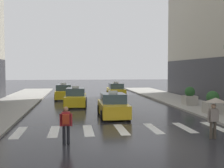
{
  "coord_description": "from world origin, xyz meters",
  "views": [
    {
      "loc": [
        -2.55,
        -11.67,
        3.25
      ],
      "look_at": [
        0.18,
        8.0,
        2.22
      ],
      "focal_mm": 44.29,
      "sensor_mm": 36.0,
      "label": 1
    }
  ],
  "objects_px": {
    "taxi_third": "(64,93)",
    "planter_near_corner": "(213,103)",
    "taxi_lead": "(113,106)",
    "taxi_fourth": "(116,91)",
    "pedestrian_with_umbrella": "(215,107)",
    "planter_mid_block": "(190,97)",
    "pedestrian_with_backpack": "(66,122)",
    "taxi_second": "(76,98)"
  },
  "relations": [
    {
      "from": "taxi_third",
      "to": "planter_near_corner",
      "type": "bearing_deg",
      "value": -49.26
    },
    {
      "from": "taxi_lead",
      "to": "taxi_fourth",
      "type": "relative_size",
      "value": 1.0
    },
    {
      "from": "taxi_lead",
      "to": "pedestrian_with_umbrella",
      "type": "xyz_separation_m",
      "value": [
        3.88,
        -6.77,
        0.79
      ]
    },
    {
      "from": "planter_mid_block",
      "to": "taxi_lead",
      "type": "bearing_deg",
      "value": -149.94
    },
    {
      "from": "pedestrian_with_backpack",
      "to": "planter_near_corner",
      "type": "xyz_separation_m",
      "value": [
        10.12,
        6.32,
        -0.1
      ]
    },
    {
      "from": "taxi_second",
      "to": "taxi_fourth",
      "type": "height_order",
      "value": "same"
    },
    {
      "from": "taxi_second",
      "to": "pedestrian_with_umbrella",
      "type": "xyz_separation_m",
      "value": [
        6.4,
        -12.78,
        0.79
      ]
    },
    {
      "from": "taxi_lead",
      "to": "planter_near_corner",
      "type": "distance_m",
      "value": 7.11
    },
    {
      "from": "taxi_lead",
      "to": "taxi_third",
      "type": "bearing_deg",
      "value": 107.47
    },
    {
      "from": "taxi_lead",
      "to": "planter_mid_block",
      "type": "bearing_deg",
      "value": 30.06
    },
    {
      "from": "pedestrian_with_backpack",
      "to": "taxi_second",
      "type": "bearing_deg",
      "value": 87.72
    },
    {
      "from": "taxi_lead",
      "to": "pedestrian_with_umbrella",
      "type": "height_order",
      "value": "pedestrian_with_umbrella"
    },
    {
      "from": "planter_near_corner",
      "to": "planter_mid_block",
      "type": "relative_size",
      "value": 1.0
    },
    {
      "from": "planter_mid_block",
      "to": "pedestrian_with_backpack",
      "type": "bearing_deg",
      "value": -133.31
    },
    {
      "from": "taxi_lead",
      "to": "planter_near_corner",
      "type": "xyz_separation_m",
      "value": [
        7.09,
        -0.52,
        0.15
      ]
    },
    {
      "from": "taxi_second",
      "to": "planter_mid_block",
      "type": "bearing_deg",
      "value": -9.44
    },
    {
      "from": "pedestrian_with_umbrella",
      "to": "pedestrian_with_backpack",
      "type": "xyz_separation_m",
      "value": [
        -6.91,
        -0.07,
        -0.54
      ]
    },
    {
      "from": "taxi_fourth",
      "to": "pedestrian_with_backpack",
      "type": "xyz_separation_m",
      "value": [
        -5.42,
        -21.01,
        0.25
      ]
    },
    {
      "from": "taxi_fourth",
      "to": "planter_mid_block",
      "type": "xyz_separation_m",
      "value": [
        5.13,
        -9.83,
        0.15
      ]
    },
    {
      "from": "taxi_lead",
      "to": "planter_near_corner",
      "type": "height_order",
      "value": "taxi_lead"
    },
    {
      "from": "planter_near_corner",
      "to": "taxi_fourth",
      "type": "bearing_deg",
      "value": 107.74
    },
    {
      "from": "taxi_lead",
      "to": "taxi_third",
      "type": "xyz_separation_m",
      "value": [
        -3.82,
        12.14,
        0.0
      ]
    },
    {
      "from": "taxi_second",
      "to": "taxi_fourth",
      "type": "xyz_separation_m",
      "value": [
        4.9,
        8.16,
        0.0
      ]
    },
    {
      "from": "taxi_fourth",
      "to": "planter_mid_block",
      "type": "relative_size",
      "value": 2.85
    },
    {
      "from": "pedestrian_with_backpack",
      "to": "planter_near_corner",
      "type": "distance_m",
      "value": 11.93
    },
    {
      "from": "taxi_second",
      "to": "pedestrian_with_umbrella",
      "type": "distance_m",
      "value": 14.32
    },
    {
      "from": "taxi_third",
      "to": "pedestrian_with_umbrella",
      "type": "bearing_deg",
      "value": -67.84
    },
    {
      "from": "taxi_lead",
      "to": "taxi_third",
      "type": "relative_size",
      "value": 0.99
    },
    {
      "from": "taxi_fourth",
      "to": "pedestrian_with_umbrella",
      "type": "bearing_deg",
      "value": -85.91
    },
    {
      "from": "pedestrian_with_umbrella",
      "to": "taxi_second",
      "type": "bearing_deg",
      "value": 116.61
    },
    {
      "from": "taxi_fourth",
      "to": "planter_near_corner",
      "type": "distance_m",
      "value": 15.43
    },
    {
      "from": "taxi_second",
      "to": "planter_near_corner",
      "type": "relative_size",
      "value": 2.89
    },
    {
      "from": "planter_near_corner",
      "to": "taxi_lead",
      "type": "bearing_deg",
      "value": 175.8
    },
    {
      "from": "taxi_third",
      "to": "taxi_fourth",
      "type": "distance_m",
      "value": 6.53
    },
    {
      "from": "pedestrian_with_umbrella",
      "to": "planter_near_corner",
      "type": "xyz_separation_m",
      "value": [
        3.2,
        6.25,
        -0.64
      ]
    },
    {
      "from": "taxi_lead",
      "to": "planter_mid_block",
      "type": "relative_size",
      "value": 2.85
    },
    {
      "from": "planter_mid_block",
      "to": "taxi_second",
      "type": "bearing_deg",
      "value": 170.56
    },
    {
      "from": "pedestrian_with_backpack",
      "to": "planter_mid_block",
      "type": "distance_m",
      "value": 15.37
    },
    {
      "from": "taxi_third",
      "to": "pedestrian_with_backpack",
      "type": "distance_m",
      "value": 19.0
    },
    {
      "from": "planter_mid_block",
      "to": "taxi_fourth",
      "type": "bearing_deg",
      "value": 117.56
    },
    {
      "from": "taxi_lead",
      "to": "pedestrian_with_backpack",
      "type": "relative_size",
      "value": 2.76
    },
    {
      "from": "taxi_third",
      "to": "pedestrian_with_umbrella",
      "type": "distance_m",
      "value": 20.43
    }
  ]
}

